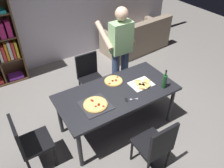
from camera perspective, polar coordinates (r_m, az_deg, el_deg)
name	(u,v)px	position (r m, az deg, el deg)	size (l,w,h in m)	color
ground_plane	(117,125)	(3.91, 1.18, -10.50)	(12.00, 12.00, 0.00)	gray
back_wall	(51,2)	(5.22, -15.27, 19.46)	(6.40, 0.10, 2.80)	#BCB7C6
dining_table	(117,95)	(3.44, 1.32, -2.88)	(1.84, 0.90, 0.75)	#232328
chair_near_camera	(156,145)	(3.06, 11.21, -14.92)	(0.42, 0.42, 0.90)	black
chair_far_side	(90,75)	(4.19, -5.71, 2.42)	(0.42, 0.42, 0.90)	black
chair_left_end	(28,141)	(3.24, -20.69, -13.53)	(0.42, 0.42, 0.90)	black
couch	(137,39)	(5.95, 6.34, 11.28)	(1.77, 1.00, 0.85)	gray
person_serving_pizza	(120,49)	(3.99, 2.11, 8.91)	(0.55, 0.54, 1.75)	#38476B
pepperoni_pizza_on_tray	(95,105)	(3.16, -4.26, -5.28)	(0.40, 0.40, 0.04)	#2D2D33
pizza_slices_on_towel	(142,84)	(3.55, 7.67, 0.00)	(0.36, 0.29, 0.03)	white
wine_bottle	(165,81)	(3.50, 13.25, 0.73)	(0.07, 0.07, 0.32)	#194723
kitchen_scissors	(129,100)	(3.26, 4.41, -3.97)	(0.20, 0.13, 0.01)	silver
second_pizza_plain	(113,81)	(3.59, 0.38, 0.83)	(0.29, 0.29, 0.03)	tan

